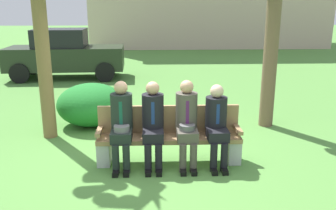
# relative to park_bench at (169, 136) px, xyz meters

# --- Properties ---
(ground_plane) EXTENTS (80.00, 80.00, 0.00)m
(ground_plane) POSITION_rel_park_bench_xyz_m (-0.23, 0.07, -0.43)
(ground_plane) COLOR #50873B
(park_bench) EXTENTS (2.27, 0.44, 0.90)m
(park_bench) POSITION_rel_park_bench_xyz_m (0.00, 0.00, 0.00)
(park_bench) COLOR #99754C
(park_bench) RESTS_ON ground
(seated_man_leftmost) EXTENTS (0.34, 0.72, 1.34)m
(seated_man_leftmost) POSITION_rel_park_bench_xyz_m (-0.74, -0.13, 0.31)
(seated_man_leftmost) COLOR #1E2823
(seated_man_leftmost) RESTS_ON ground
(seated_man_centerleft) EXTENTS (0.34, 0.72, 1.33)m
(seated_man_centerleft) POSITION_rel_park_bench_xyz_m (-0.25, -0.13, 0.31)
(seated_man_centerleft) COLOR black
(seated_man_centerleft) RESTS_ON ground
(seated_man_centerright) EXTENTS (0.34, 0.72, 1.35)m
(seated_man_centerright) POSITION_rel_park_bench_xyz_m (0.27, -0.13, 0.31)
(seated_man_centerright) COLOR #4C473D
(seated_man_centerright) RESTS_ON ground
(seated_man_rightmost) EXTENTS (0.34, 0.72, 1.27)m
(seated_man_rightmost) POSITION_rel_park_bench_xyz_m (0.74, -0.13, 0.28)
(seated_man_rightmost) COLOR black
(seated_man_rightmost) RESTS_ON ground
(shrub_near_bench) EXTENTS (1.42, 1.31, 0.89)m
(shrub_near_bench) POSITION_rel_park_bench_xyz_m (-1.54, 1.89, 0.01)
(shrub_near_bench) COLOR #20742A
(shrub_near_bench) RESTS_ON ground
(parked_car_near) EXTENTS (3.96, 1.84, 1.68)m
(parked_car_near) POSITION_rel_park_bench_xyz_m (-3.25, 7.06, 0.40)
(parked_car_near) COLOR #232D1E
(parked_car_near) RESTS_ON ground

